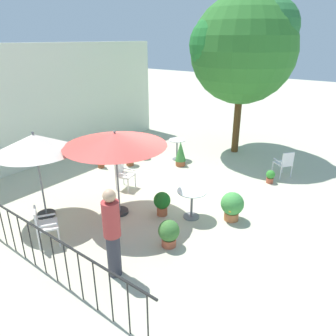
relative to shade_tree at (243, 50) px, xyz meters
The scene contains 20 objects.
ground_plane 6.07m from the shade_tree, behind, with size 60.00×60.00×0.00m, color beige.
villa_facade 7.06m from the shade_tree, 133.95° to the left, with size 10.23×0.30×4.04m, color silver.
terrace_railing 9.19m from the shade_tree, behind, with size 0.03×5.92×1.01m.
shade_tree is the anchor object (origin of this frame).
patio_umbrella_0 6.47m from the shade_tree, behind, with size 2.46×2.46×2.20m.
patio_umbrella_1 7.82m from the shade_tree, 168.21° to the left, with size 1.87×1.87×2.21m.
cafe_table_0 4.12m from the shade_tree, 150.26° to the left, with size 0.61×0.61×0.77m.
cafe_table_1 6.35m from the shade_tree, 164.94° to the right, with size 0.73×0.73×0.74m.
patio_chair_0 8.76m from the shade_tree, behind, with size 0.62×0.63×0.87m.
patio_chair_1 6.16m from the shade_tree, 167.64° to the left, with size 0.54×0.54×0.88m.
patio_chair_2 4.30m from the shade_tree, 119.88° to the right, with size 0.63×0.64×0.88m.
potted_plant_0 4.69m from the shade_tree, 132.85° to the right, with size 0.27×0.27×0.41m.
potted_plant_1 4.30m from the shade_tree, 162.93° to the left, with size 0.38×0.38×0.89m.
potted_plant_2 6.26m from the shade_tree, 154.47° to the right, with size 0.56×0.56×0.73m.
potted_plant_3 5.07m from the shade_tree, 140.25° to the left, with size 0.36×0.36×0.60m.
potted_plant_4 6.62m from the shade_tree, behind, with size 0.43×0.43×0.62m.
potted_plant_5 5.49m from the shade_tree, 148.57° to the left, with size 0.42×0.41×0.61m.
potted_plant_6 6.25m from the shade_tree, 146.75° to the left, with size 0.25×0.25×0.86m.
potted_plant_7 7.58m from the shade_tree, 165.63° to the right, with size 0.46×0.46×0.61m.
standing_person 8.48m from the shade_tree, 169.96° to the right, with size 0.42×0.42×1.79m.
Camera 1 is at (-6.33, -4.97, 4.19)m, focal length 33.69 mm.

